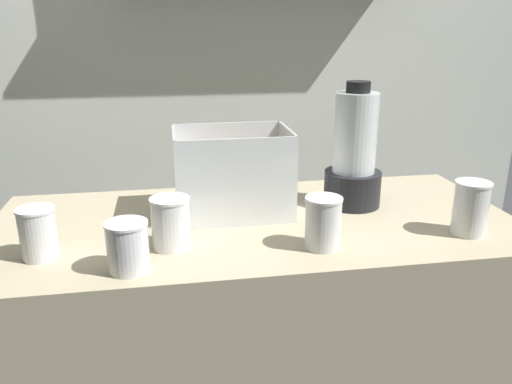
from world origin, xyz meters
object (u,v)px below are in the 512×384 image
Objects in this scene: juice_cup_carrot_middle at (171,226)px; juice_cup_mango_right at (323,225)px; blender_pitcher at (354,157)px; juice_cup_beet_left at (128,249)px; carrot_display_bin at (236,187)px; juice_cup_mango_far_left at (38,236)px; juice_cup_mango_far_right at (470,212)px.

juice_cup_mango_right is (0.35, -0.06, 0.00)m from juice_cup_carrot_middle.
juice_cup_carrot_middle is (-0.52, -0.21, -0.09)m from blender_pitcher.
juice_cup_mango_right is (0.44, 0.04, 0.01)m from juice_cup_beet_left.
juice_cup_mango_far_left is at bearing -156.16° from carrot_display_bin.
juice_cup_carrot_middle is 0.36m from juice_cup_mango_right.
blender_pitcher is at bearing 22.16° from juice_cup_carrot_middle.
juice_cup_mango_far_right is (0.55, -0.25, -0.02)m from carrot_display_bin.
blender_pitcher reaches higher than juice_cup_mango_far_left.
juice_cup_mango_right is at bearing -9.78° from juice_cup_carrot_middle.
carrot_display_bin is 2.83× the size of juice_cup_beet_left.
juice_cup_carrot_middle is at bearing -131.59° from carrot_display_bin.
juice_cup_mango_right is at bearing -177.46° from juice_cup_mango_far_right.
carrot_display_bin reaches higher than juice_cup_mango_far_left.
juice_cup_carrot_middle is (-0.18, -0.20, -0.02)m from carrot_display_bin.
carrot_display_bin is 0.41m from juice_cup_beet_left.
blender_pitcher reaches higher than juice_cup_mango_right.
juice_cup_mango_right is (0.64, -0.06, 0.00)m from juice_cup_mango_far_left.
juice_cup_mango_far_left is at bearing 153.82° from juice_cup_beet_left.
juice_cup_mango_far_left is 1.03m from juice_cup_mango_far_right.
juice_cup_mango_far_right is (0.74, -0.04, 0.01)m from juice_cup_carrot_middle.
carrot_display_bin reaches higher than juice_cup_mango_far_right.
blender_pitcher is 2.85× the size of juice_cup_mango_right.
blender_pitcher reaches higher than juice_cup_mango_far_right.
carrot_display_bin is at bearing -178.72° from blender_pitcher.
juice_cup_mango_far_right is at bearing -3.37° from juice_cup_carrot_middle.
blender_pitcher is 0.70m from juice_cup_beet_left.
juice_cup_beet_left is (-0.61, -0.32, -0.09)m from blender_pitcher.
carrot_display_bin is 0.27m from juice_cup_carrot_middle.
juice_cup_carrot_middle is 0.91× the size of juice_cup_mango_far_right.
juice_cup_mango_far_left is at bearing 175.08° from juice_cup_mango_right.
blender_pitcher is 0.33m from juice_cup_mango_right.
juice_cup_carrot_middle reaches higher than juice_cup_mango_far_left.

